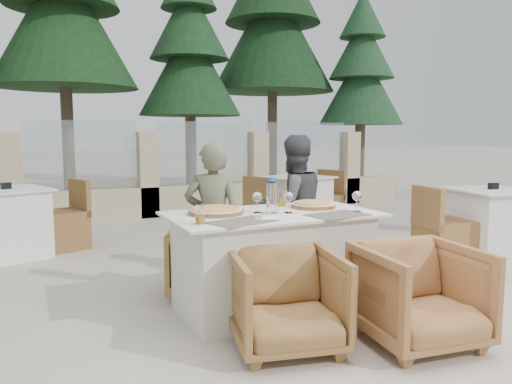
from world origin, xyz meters
name	(u,v)px	position (x,y,z in m)	size (l,w,h in m)	color
ground	(287,309)	(0.00, 0.00, 0.00)	(80.00, 80.00, 0.00)	beige
sand_patch	(86,174)	(0.00, 14.00, 0.01)	(30.00, 16.00, 0.01)	beige
perimeter_wall_far	(148,169)	(0.00, 4.80, 0.80)	(10.00, 0.34, 1.60)	#CCBA8F
pine_mid_left	(64,38)	(-1.00, 7.50, 3.25)	(2.86, 2.86, 6.50)	#193D1A
pine_centre	(190,81)	(1.50, 7.20, 2.50)	(2.20, 2.20, 5.00)	#1B401F
pine_mid_right	(273,50)	(3.80, 7.80, 3.40)	(2.99, 2.99, 6.80)	#17381A
pine_far_right	(361,96)	(5.50, 6.50, 2.25)	(1.98, 1.98, 4.50)	#214A28
dining_table	(272,262)	(-0.11, 0.04, 0.39)	(1.60, 0.90, 0.77)	beige
placemat_near_left	(242,222)	(-0.48, -0.22, 0.77)	(0.45, 0.30, 0.00)	#5C584F
placemat_near_right	(338,215)	(0.28, -0.26, 0.77)	(0.45, 0.30, 0.00)	#59524C
pizza_left	(216,210)	(-0.52, 0.17, 0.80)	(0.42, 0.42, 0.05)	#CF631C
pizza_right	(313,205)	(0.32, 0.14, 0.79)	(0.36, 0.36, 0.05)	#C8561B
water_bottle	(272,195)	(-0.12, 0.04, 0.91)	(0.08, 0.08, 0.28)	#BBDAF6
wine_glass_centre	(257,201)	(-0.22, 0.08, 0.86)	(0.08, 0.08, 0.18)	white
wine_glass_near	(289,201)	(0.00, -0.02, 0.86)	(0.08, 0.08, 0.18)	white
wine_glass_corner	(357,200)	(0.51, -0.20, 0.86)	(0.08, 0.08, 0.18)	silver
beer_glass_left	(200,215)	(-0.77, -0.18, 0.84)	(0.07, 0.07, 0.13)	gold
beer_glass_right	(282,198)	(0.12, 0.32, 0.84)	(0.07, 0.07, 0.13)	gold
olive_dish	(265,216)	(-0.28, -0.17, 0.79)	(0.11, 0.11, 0.04)	white
armchair_far_left	(207,260)	(-0.44, 0.62, 0.29)	(0.63, 0.64, 0.59)	olive
armchair_far_right	(275,242)	(0.36, 0.91, 0.32)	(0.69, 0.71, 0.65)	olive
armchair_near_left	(287,301)	(-0.35, -0.64, 0.32)	(0.68, 0.70, 0.63)	olive
armchair_near_right	(419,295)	(0.47, -0.94, 0.33)	(0.71, 0.73, 0.66)	#9A6638
diner_left	(213,221)	(-0.43, 0.50, 0.65)	(0.48, 0.31, 1.31)	#565A41
diner_right	(293,208)	(0.44, 0.70, 0.68)	(0.66, 0.52, 1.36)	#3E4144
bg_table_a	(8,223)	(-2.02, 2.74, 0.39)	(1.64, 0.82, 0.77)	white
bg_table_b	(298,204)	(1.66, 2.74, 0.39)	(1.64, 0.82, 0.77)	silver
bg_table_c	(491,224)	(2.81, 0.47, 0.39)	(1.64, 0.82, 0.77)	silver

